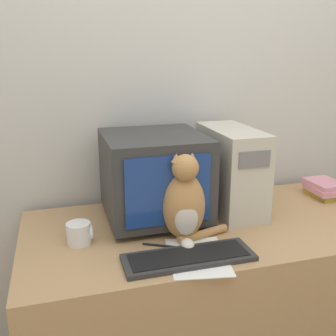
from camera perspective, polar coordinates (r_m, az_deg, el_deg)
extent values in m
cube|color=silver|center=(2.02, 2.72, 11.32)|extent=(7.00, 0.05, 2.50)
cube|color=tan|center=(1.92, 6.84, -17.65)|extent=(1.66, 0.76, 0.71)
cube|color=#333333|center=(1.79, -1.97, -6.77)|extent=(0.30, 0.26, 0.02)
cube|color=#333333|center=(1.73, -2.03, -0.93)|extent=(0.43, 0.44, 0.36)
cube|color=navy|center=(1.52, 0.04, -3.35)|extent=(0.34, 0.01, 0.28)
cube|color=beige|center=(1.85, 9.09, -0.26)|extent=(0.20, 0.43, 0.39)
cube|color=slate|center=(1.63, 12.47, 1.22)|extent=(0.14, 0.01, 0.07)
cube|color=#2D2D2D|center=(1.45, 3.01, -12.85)|extent=(0.48, 0.16, 0.02)
cube|color=black|center=(1.45, 3.01, -12.48)|extent=(0.43, 0.12, 0.00)
ellipsoid|color=#B7844C|center=(1.56, 2.25, -5.48)|extent=(0.19, 0.19, 0.27)
ellipsoid|color=beige|center=(1.51, 2.67, -7.10)|extent=(0.10, 0.06, 0.15)
sphere|color=#B7844C|center=(1.48, 2.52, 0.03)|extent=(0.12, 0.12, 0.10)
cone|color=#B7844C|center=(1.46, 1.21, 1.51)|extent=(0.04, 0.04, 0.03)
cone|color=#B7844C|center=(1.47, 3.53, 1.59)|extent=(0.04, 0.04, 0.03)
ellipsoid|color=beige|center=(1.52, 2.85, -11.00)|extent=(0.06, 0.08, 0.04)
cylinder|color=#B7844C|center=(1.61, 5.05, -9.51)|extent=(0.23, 0.09, 0.03)
cube|color=gold|center=(2.20, 21.67, -3.45)|extent=(0.14, 0.18, 0.03)
cube|color=pink|center=(2.18, 21.67, -2.86)|extent=(0.14, 0.19, 0.03)
cube|color=pink|center=(2.18, 21.80, -2.09)|extent=(0.15, 0.19, 0.02)
cylinder|color=black|center=(1.54, -0.93, -11.20)|extent=(0.14, 0.08, 0.01)
cube|color=white|center=(1.48, 4.31, -12.69)|extent=(0.26, 0.33, 0.00)
cylinder|color=white|center=(1.59, -12.83, -9.22)|extent=(0.09, 0.09, 0.08)
torus|color=white|center=(1.59, -11.12, -9.07)|extent=(0.01, 0.06, 0.06)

